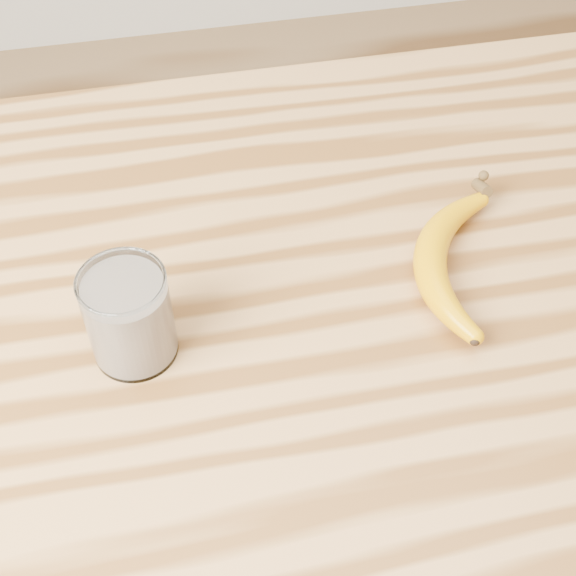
{
  "coord_description": "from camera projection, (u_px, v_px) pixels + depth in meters",
  "views": [
    {
      "loc": [
        -0.21,
        -0.55,
        1.55
      ],
      "look_at": [
        -0.11,
        -0.03,
        0.93
      ],
      "focal_mm": 50.0,
      "sensor_mm": 36.0,
      "label": 1
    }
  ],
  "objects": [
    {
      "name": "table",
      "position": [
        369.0,
        344.0,
        0.97
      ],
      "size": [
        1.2,
        0.8,
        0.9
      ],
      "color": "#A87642",
      "rests_on": "ground"
    },
    {
      "name": "smoothie_glass",
      "position": [
        129.0,
        317.0,
        0.76
      ],
      "size": [
        0.08,
        0.08,
        0.1
      ],
      "color": "white",
      "rests_on": "table"
    },
    {
      "name": "banana",
      "position": [
        429.0,
        257.0,
        0.86
      ],
      "size": [
        0.21,
        0.32,
        0.04
      ],
      "primitive_type": null,
      "rotation": [
        0.0,
        0.0,
        -0.38
      ],
      "color": "#D28C00",
      "rests_on": "table"
    }
  ]
}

